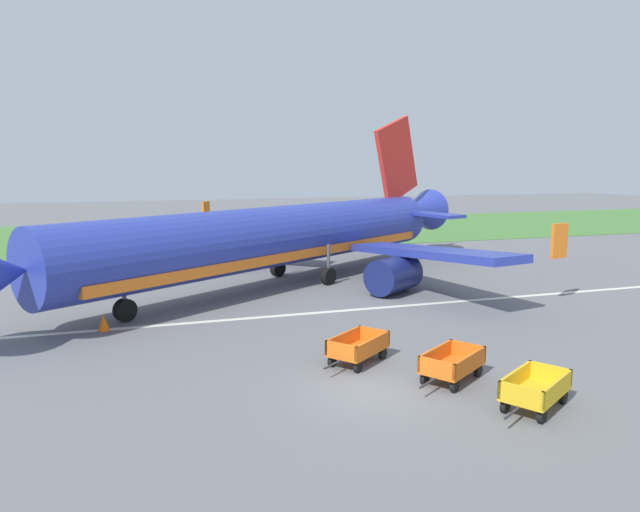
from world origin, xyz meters
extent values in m
plane|color=slate|center=(0.00, 0.00, 0.00)|extent=(220.00, 220.00, 0.00)
cube|color=#477A38|center=(0.00, 46.73, 0.03)|extent=(220.00, 28.00, 0.06)
cube|color=silver|center=(0.00, 10.41, 0.01)|extent=(120.00, 0.36, 0.01)
cylinder|color=#28389E|center=(0.84, 17.43, 3.15)|extent=(27.23, 19.35, 3.70)
cube|color=orange|center=(0.84, 17.43, 2.13)|extent=(24.60, 17.57, 0.56)
cone|color=#28389E|center=(15.26, 26.71, 3.65)|extent=(5.69, 5.39, 3.52)
cube|color=#28389E|center=(8.83, 12.64, 2.48)|extent=(4.99, 13.26, 1.35)
cube|color=orange|center=(14.55, 8.60, 3.43)|extent=(1.12, 0.40, 1.90)
cylinder|color=navy|center=(6.95, 13.28, 1.13)|extent=(3.83, 3.50, 2.10)
cube|color=#28389E|center=(-0.22, 26.68, 2.48)|extent=(12.12, 9.62, 1.35)
cube|color=orange|center=(-1.53, 33.57, 3.43)|extent=(0.80, 1.01, 1.90)
cylinder|color=navy|center=(-0.41, 24.70, 1.13)|extent=(3.83, 3.50, 2.10)
cube|color=red|center=(12.44, 24.90, 7.90)|extent=(5.22, 3.54, 6.88)
cube|color=#28389E|center=(14.34, 22.32, 3.75)|extent=(3.07, 5.49, 0.24)
cube|color=#28389E|center=(10.87, 27.70, 3.75)|extent=(5.17, 4.68, 0.24)
cylinder|color=#4C4C51|center=(-7.99, 11.74, 1.57)|extent=(0.20, 0.20, 2.04)
cylinder|color=black|center=(-7.99, 11.74, 0.55)|extent=(1.17, 0.97, 1.10)
cylinder|color=#4C4C51|center=(4.13, 16.93, 1.57)|extent=(0.20, 0.20, 2.04)
cylinder|color=black|center=(4.13, 16.93, 0.55)|extent=(1.17, 0.97, 1.10)
cylinder|color=#4C4C51|center=(1.75, 20.63, 1.57)|extent=(0.20, 0.20, 2.04)
cylinder|color=black|center=(1.75, 20.63, 0.55)|extent=(1.17, 0.97, 1.10)
cube|color=gold|center=(4.35, -2.81, 0.48)|extent=(2.86, 2.51, 0.08)
cube|color=gold|center=(4.69, -3.36, 0.80)|extent=(2.18, 1.40, 0.55)
cube|color=gold|center=(4.01, -2.26, 0.80)|extent=(2.18, 1.40, 0.55)
cube|color=gold|center=(3.33, -3.44, 0.80)|extent=(0.82, 1.24, 0.55)
cube|color=gold|center=(5.37, -2.18, 0.80)|extent=(0.82, 1.24, 0.55)
cylinder|color=#2D2D33|center=(2.82, -3.76, 0.44)|extent=(0.89, 0.59, 0.08)
cylinder|color=black|center=(3.85, -3.78, 0.22)|extent=(0.46, 0.37, 0.44)
cylinder|color=black|center=(3.26, -2.83, 0.22)|extent=(0.46, 0.37, 0.44)
cylinder|color=black|center=(5.44, -2.79, 0.22)|extent=(0.46, 0.37, 0.44)
cylinder|color=black|center=(4.85, -1.84, 0.22)|extent=(0.46, 0.37, 0.44)
cube|color=orange|center=(3.09, 0.03, 0.48)|extent=(2.86, 2.55, 0.08)
cube|color=orange|center=(3.45, -0.51, 0.80)|extent=(2.14, 1.47, 0.55)
cube|color=orange|center=(2.73, 0.57, 0.80)|extent=(2.14, 1.47, 0.55)
cube|color=orange|center=(2.09, -0.63, 0.80)|extent=(0.86, 1.22, 0.55)
cube|color=orange|center=(4.09, 0.70, 0.80)|extent=(0.86, 1.22, 0.55)
cylinder|color=#2D2D33|center=(1.59, -0.96, 0.44)|extent=(0.88, 0.62, 0.08)
cylinder|color=black|center=(2.62, -0.95, 0.22)|extent=(0.45, 0.38, 0.44)
cylinder|color=black|center=(2.00, -0.02, 0.22)|extent=(0.45, 0.38, 0.44)
cylinder|color=black|center=(4.18, 0.09, 0.22)|extent=(0.45, 0.38, 0.44)
cylinder|color=black|center=(3.56, 1.02, 0.22)|extent=(0.45, 0.38, 0.44)
cube|color=orange|center=(0.62, 2.76, 0.48)|extent=(2.83, 2.64, 0.08)
cube|color=orange|center=(1.01, 2.25, 0.80)|extent=(2.04, 1.61, 0.55)
cube|color=orange|center=(0.22, 3.28, 0.80)|extent=(2.04, 1.61, 0.55)
cube|color=orange|center=(-0.33, 2.03, 0.80)|extent=(0.94, 1.17, 0.55)
cube|color=orange|center=(1.57, 3.50, 0.80)|extent=(0.94, 1.17, 0.55)
cylinder|color=#2D2D33|center=(-0.81, 1.66, 0.44)|extent=(0.84, 0.67, 0.08)
cylinder|color=black|center=(0.22, 1.75, 0.22)|extent=(0.45, 0.40, 0.44)
cylinder|color=black|center=(-0.47, 2.63, 0.22)|extent=(0.45, 0.40, 0.44)
cylinder|color=black|center=(1.70, 2.89, 0.22)|extent=(0.45, 0.40, 0.44)
cylinder|color=black|center=(1.02, 3.78, 0.22)|extent=(0.45, 0.40, 0.44)
cone|color=orange|center=(-8.92, 10.34, 0.37)|extent=(0.56, 0.56, 0.74)
camera|label=1|loc=(-7.20, -17.06, 7.51)|focal=32.43mm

